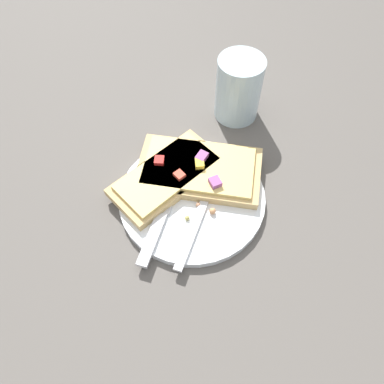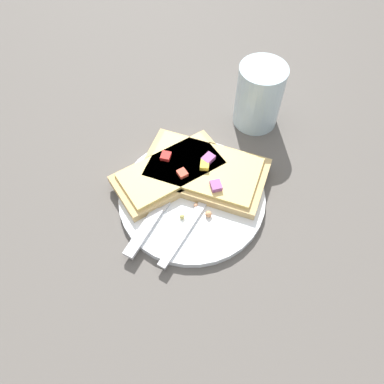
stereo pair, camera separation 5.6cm
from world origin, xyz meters
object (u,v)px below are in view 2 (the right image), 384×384
object	(u,v)px
plate	(192,198)
pizza_slice_main	(204,170)
pizza_slice_corner	(172,172)
knife	(162,204)
drinking_glass	(259,96)
fork	(203,203)

from	to	relation	value
plate	pizza_slice_main	distance (m)	0.05
pizza_slice_main	pizza_slice_corner	bearing A→B (deg)	23.48
pizza_slice_main	pizza_slice_corner	size ratio (longest dim) A/B	1.12
knife	drinking_glass	bearing A→B (deg)	-12.74
plate	knife	bearing A→B (deg)	-86.41
fork	pizza_slice_corner	distance (m)	0.07
drinking_glass	fork	bearing A→B (deg)	-44.26
fork	drinking_glass	world-z (taller)	drinking_glass
fork	pizza_slice_corner	xyz separation A→B (m)	(-0.06, -0.03, 0.01)
fork	knife	world-z (taller)	knife
pizza_slice_main	knife	bearing A→B (deg)	61.88
pizza_slice_main	drinking_glass	bearing A→B (deg)	-106.04
knife	pizza_slice_corner	distance (m)	0.06
pizza_slice_main	pizza_slice_corner	xyz separation A→B (m)	(-0.01, -0.05, 0.00)
fork	plate	bearing A→B (deg)	80.42
fork	pizza_slice_main	world-z (taller)	pizza_slice_main
pizza_slice_corner	plate	bearing A→B (deg)	-82.57
plate	pizza_slice_main	size ratio (longest dim) A/B	1.02
knife	pizza_slice_main	world-z (taller)	pizza_slice_main
plate	pizza_slice_corner	size ratio (longest dim) A/B	1.15
drinking_glass	pizza_slice_main	bearing A→B (deg)	-52.87
plate	drinking_glass	xyz separation A→B (m)	(-0.13, 0.16, 0.05)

